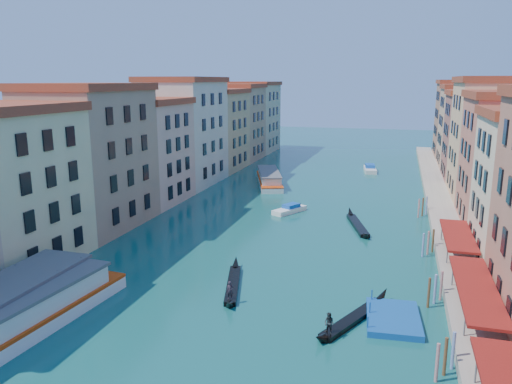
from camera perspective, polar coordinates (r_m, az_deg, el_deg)
left_bank_palazzos at (r=94.70m, az=-9.77°, el=6.02°), size 12.80×128.40×21.00m
right_bank_palazzos at (r=86.92m, az=25.94°, el=4.37°), size 12.80×128.40×21.00m
quay at (r=87.53m, az=20.21°, el=-1.25°), size 4.00×140.00×1.00m
restaurant_awnings at (r=46.89m, az=23.96°, el=-10.24°), size 3.20×44.55×3.12m
vaporetto_stop at (r=48.45m, az=-26.27°, el=-11.71°), size 5.40×16.40×3.65m
mooring_poles_right at (r=52.52m, az=19.60°, el=-9.39°), size 1.44×54.24×3.20m
vaporetto_near at (r=46.10m, az=-25.74°, el=-12.81°), size 7.01×22.98×3.37m
vaporetto_far at (r=99.81m, az=1.51°, el=1.59°), size 9.66×18.27×2.66m
gondola_fore at (r=51.10m, az=-2.67°, el=-10.34°), size 4.04×11.93×2.42m
gondola_right at (r=44.96m, az=10.97°, el=-13.84°), size 6.08×11.50×2.45m
gondola_far at (r=72.55m, az=11.49°, el=-3.58°), size 4.77×13.27×1.92m
motorboat_mid at (r=78.77m, az=3.88°, el=-1.97°), size 4.72×6.45×1.30m
motorboat_far at (r=116.65m, az=12.90°, el=2.60°), size 3.46×8.08×1.62m
blue_dock at (r=45.94m, az=15.41°, el=-13.75°), size 4.98×7.02×0.56m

